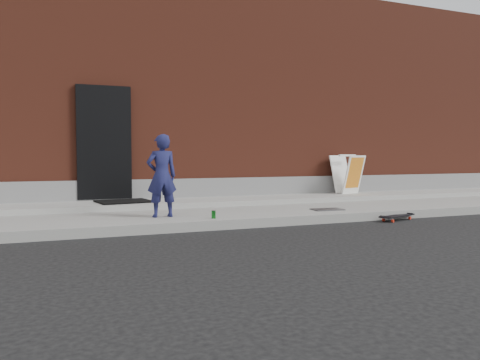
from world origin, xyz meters
name	(u,v)px	position (x,y,z in m)	size (l,w,h in m)	color
ground	(289,226)	(0.00, 0.00, 0.00)	(80.00, 80.00, 0.00)	black
sidewalk	(253,211)	(0.00, 1.50, 0.07)	(20.00, 3.00, 0.15)	gray
apron	(236,200)	(0.00, 2.40, 0.20)	(20.00, 1.20, 0.10)	gray
building	(181,110)	(0.00, 6.99, 2.50)	(20.00, 8.10, 5.00)	maroon
child	(162,176)	(-1.92, 0.73, 0.82)	(0.49, 0.32, 1.33)	#1A1C49
skateboard	(397,216)	(2.06, -0.12, 0.07)	(0.83, 0.46, 0.09)	#B02212
pizza_sign	(348,174)	(2.89, 2.58, 0.71)	(0.70, 0.77, 0.92)	white
soda_can	(214,215)	(-1.20, 0.26, 0.21)	(0.07, 0.07, 0.12)	#16721F
doormat	(124,201)	(-2.30, 2.40, 0.26)	(0.98, 0.79, 0.03)	black
utility_plate	(327,209)	(1.10, 0.61, 0.16)	(0.55, 0.35, 0.02)	#4A4A4E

